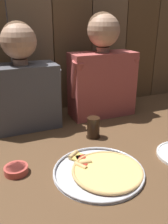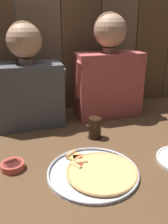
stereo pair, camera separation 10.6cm
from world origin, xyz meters
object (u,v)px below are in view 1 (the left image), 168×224
Objects in this scene: dipping_bowl at (16,169)px; diner_left at (23,82)px; diner_right at (102,69)px; pizza_tray at (102,170)px; drinking_glass at (93,128)px.

diner_left is (0.13, 0.46, 0.26)m from dipping_bowl.
diner_right is at bearing 35.94° from dipping_bowl.
diner_left is at bearing 74.57° from dipping_bowl.
diner_left is (-0.21, 0.60, 0.27)m from pizza_tray.
drinking_glass is (0.10, 0.31, 0.05)m from pizza_tray.
dipping_bowl is at bearing -105.43° from diner_left.
pizza_tray is 3.38× the size of drinking_glass.
drinking_glass is 0.47m from dipping_bowl.
pizza_tray is 0.60× the size of diner_right.
pizza_tray is 3.85× the size of dipping_bowl.
diner_right reaches higher than dipping_bowl.
diner_right reaches higher than drinking_glass.
dipping_bowl is at bearing -144.06° from diner_right.
drinking_glass is 0.18× the size of diner_right.
diner_right reaches higher than diner_left.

